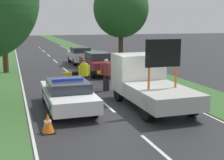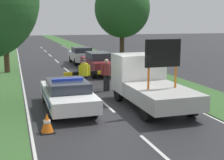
{
  "view_description": "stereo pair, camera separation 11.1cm",
  "coord_description": "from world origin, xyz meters",
  "px_view_note": "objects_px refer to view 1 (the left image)",
  "views": [
    {
      "loc": [
        -4.07,
        -12.34,
        3.81
      ],
      "look_at": [
        0.39,
        1.46,
        1.1
      ],
      "focal_mm": 50.0,
      "sensor_mm": 36.0,
      "label": 1
    },
    {
      "loc": [
        -3.96,
        -12.37,
        3.81
      ],
      "look_at": [
        0.39,
        1.46,
        1.1
      ],
      "focal_mm": 50.0,
      "sensor_mm": 36.0,
      "label": 2
    }
  ],
  "objects_px": {
    "traffic_cone_centre_front": "(119,79)",
    "roadside_tree_near_left": "(2,4)",
    "roadside_tree_near_right": "(121,9)",
    "queued_car_van_white": "(80,55)",
    "traffic_cone_behind_barrier": "(131,78)",
    "pedestrian_civilian": "(106,72)",
    "traffic_cone_lane_edge": "(48,123)",
    "police_officer": "(84,73)",
    "traffic_cone_near_police": "(80,82)",
    "queued_car_wagon_maroon": "(97,63)",
    "traffic_cone_near_truck": "(52,85)",
    "work_truck": "(147,82)",
    "police_car": "(68,94)",
    "road_barrier": "(89,74)"
  },
  "relations": [
    {
      "from": "traffic_cone_near_police",
      "to": "traffic_cone_centre_front",
      "type": "distance_m",
      "value": 2.5
    },
    {
      "from": "traffic_cone_behind_barrier",
      "to": "roadside_tree_near_left",
      "type": "xyz_separation_m",
      "value": [
        -7.54,
        6.79,
        4.79
      ]
    },
    {
      "from": "pedestrian_civilian",
      "to": "traffic_cone_behind_barrier",
      "type": "distance_m",
      "value": 2.75
    },
    {
      "from": "police_car",
      "to": "queued_car_wagon_maroon",
      "type": "relative_size",
      "value": 1.04
    },
    {
      "from": "traffic_cone_behind_barrier",
      "to": "queued_car_van_white",
      "type": "distance_m",
      "value": 10.49
    },
    {
      "from": "traffic_cone_near_police",
      "to": "roadside_tree_near_right",
      "type": "xyz_separation_m",
      "value": [
        6.0,
        9.59,
        4.73
      ]
    },
    {
      "from": "work_truck",
      "to": "police_officer",
      "type": "distance_m",
      "value": 4.19
    },
    {
      "from": "traffic_cone_lane_edge",
      "to": "queued_car_van_white",
      "type": "distance_m",
      "value": 18.49
    },
    {
      "from": "traffic_cone_lane_edge",
      "to": "work_truck",
      "type": "bearing_deg",
      "value": 26.13
    },
    {
      "from": "pedestrian_civilian",
      "to": "traffic_cone_behind_barrier",
      "type": "relative_size",
      "value": 2.71
    },
    {
      "from": "pedestrian_civilian",
      "to": "police_officer",
      "type": "bearing_deg",
      "value": 167.15
    },
    {
      "from": "roadside_tree_near_right",
      "to": "police_car",
      "type": "bearing_deg",
      "value": -117.8
    },
    {
      "from": "work_truck",
      "to": "police_officer",
      "type": "bearing_deg",
      "value": -58.0
    },
    {
      "from": "traffic_cone_behind_barrier",
      "to": "pedestrian_civilian",
      "type": "bearing_deg",
      "value": -143.5
    },
    {
      "from": "police_officer",
      "to": "work_truck",
      "type": "bearing_deg",
      "value": 142.6
    },
    {
      "from": "traffic_cone_near_police",
      "to": "traffic_cone_near_truck",
      "type": "bearing_deg",
      "value": -159.42
    },
    {
      "from": "traffic_cone_near_police",
      "to": "queued_car_wagon_maroon",
      "type": "relative_size",
      "value": 0.12
    },
    {
      "from": "work_truck",
      "to": "traffic_cone_lane_edge",
      "type": "relative_size",
      "value": 7.52
    },
    {
      "from": "traffic_cone_centre_front",
      "to": "traffic_cone_lane_edge",
      "type": "distance_m",
      "value": 9.06
    },
    {
      "from": "work_truck",
      "to": "queued_car_van_white",
      "type": "height_order",
      "value": "work_truck"
    },
    {
      "from": "police_car",
      "to": "traffic_cone_centre_front",
      "type": "relative_size",
      "value": 6.92
    },
    {
      "from": "police_officer",
      "to": "traffic_cone_near_police",
      "type": "distance_m",
      "value": 1.66
    },
    {
      "from": "traffic_cone_near_police",
      "to": "road_barrier",
      "type": "bearing_deg",
      "value": -71.34
    },
    {
      "from": "police_car",
      "to": "traffic_cone_centre_front",
      "type": "height_order",
      "value": "police_car"
    },
    {
      "from": "traffic_cone_centre_front",
      "to": "roadside_tree_near_left",
      "type": "bearing_deg",
      "value": 134.94
    },
    {
      "from": "traffic_cone_near_truck",
      "to": "traffic_cone_near_police",
      "type": "bearing_deg",
      "value": 20.58
    },
    {
      "from": "road_barrier",
      "to": "queued_car_van_white",
      "type": "relative_size",
      "value": 0.71
    },
    {
      "from": "police_car",
      "to": "traffic_cone_behind_barrier",
      "type": "relative_size",
      "value": 7.33
    },
    {
      "from": "roadside_tree_near_left",
      "to": "roadside_tree_near_right",
      "type": "xyz_separation_m",
      "value": [
        10.23,
        2.84,
        -0.1
      ]
    },
    {
      "from": "traffic_cone_lane_edge",
      "to": "roadside_tree_near_right",
      "type": "relative_size",
      "value": 0.09
    },
    {
      "from": "pedestrian_civilian",
      "to": "traffic_cone_lane_edge",
      "type": "bearing_deg",
      "value": -129.21
    },
    {
      "from": "traffic_cone_centre_front",
      "to": "pedestrian_civilian",
      "type": "bearing_deg",
      "value": -129.14
    },
    {
      "from": "queued_car_van_white",
      "to": "road_barrier",
      "type": "bearing_deg",
      "value": 80.22
    },
    {
      "from": "road_barrier",
      "to": "traffic_cone_near_police",
      "type": "height_order",
      "value": "road_barrier"
    },
    {
      "from": "traffic_cone_centre_front",
      "to": "queued_car_van_white",
      "type": "relative_size",
      "value": 0.17
    },
    {
      "from": "queued_car_van_white",
      "to": "roadside_tree_near_right",
      "type": "height_order",
      "value": "roadside_tree_near_right"
    },
    {
      "from": "traffic_cone_lane_edge",
      "to": "queued_car_van_white",
      "type": "bearing_deg",
      "value": 74.33
    },
    {
      "from": "police_car",
      "to": "road_barrier",
      "type": "relative_size",
      "value": 1.69
    },
    {
      "from": "road_barrier",
      "to": "traffic_cone_near_police",
      "type": "distance_m",
      "value": 1.19
    },
    {
      "from": "police_officer",
      "to": "police_car",
      "type": "bearing_deg",
      "value": 86.72
    },
    {
      "from": "queued_car_van_white",
      "to": "traffic_cone_near_truck",
      "type": "bearing_deg",
      "value": 70.13
    },
    {
      "from": "pedestrian_civilian",
      "to": "traffic_cone_lane_edge",
      "type": "height_order",
      "value": "pedestrian_civilian"
    },
    {
      "from": "traffic_cone_near_police",
      "to": "queued_car_wagon_maroon",
      "type": "distance_m",
      "value": 4.66
    },
    {
      "from": "traffic_cone_near_truck",
      "to": "police_car",
      "type": "bearing_deg",
      "value": -87.61
    },
    {
      "from": "traffic_cone_centre_front",
      "to": "queued_car_van_white",
      "type": "height_order",
      "value": "queued_car_van_white"
    },
    {
      "from": "police_officer",
      "to": "roadside_tree_near_left",
      "type": "height_order",
      "value": "roadside_tree_near_left"
    },
    {
      "from": "traffic_cone_centre_front",
      "to": "traffic_cone_behind_barrier",
      "type": "xyz_separation_m",
      "value": [
        0.81,
        -0.04,
        -0.02
      ]
    },
    {
      "from": "queued_car_wagon_maroon",
      "to": "police_officer",
      "type": "bearing_deg",
      "value": 67.79
    },
    {
      "from": "queued_car_wagon_maroon",
      "to": "roadside_tree_near_left",
      "type": "xyz_separation_m",
      "value": [
        -6.45,
        2.69,
        4.27
      ]
    },
    {
      "from": "pedestrian_civilian",
      "to": "traffic_cone_near_police",
      "type": "distance_m",
      "value": 2.15
    }
  ]
}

